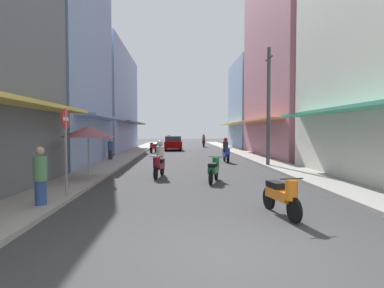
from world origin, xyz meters
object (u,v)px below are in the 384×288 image
Objects in this scene: motorbike_red at (153,147)px; motorbike_black at (204,141)px; motorbike_green at (214,169)px; motorbike_orange at (282,195)px; motorbike_white at (168,142)px; street_sign_no_entry at (66,141)px; pedestrian_foreground at (110,147)px; utility_pole at (268,106)px; pedestrian_midway at (40,178)px; motorbike_blue at (226,151)px; vendor_umbrella at (88,132)px; parked_car at (173,143)px; motorbike_maroon at (159,161)px.

motorbike_black is at bearing 61.21° from motorbike_red.
motorbike_orange is at bearing -78.62° from motorbike_green.
motorbike_white is 29.29m from street_sign_no_entry.
utility_pole reaches higher than pedestrian_foreground.
motorbike_green and motorbike_orange have the same top height.
street_sign_no_entry is at bearing 72.55° from pedestrian_midway.
motorbike_white is 1.00× the size of motorbike_blue.
motorbike_blue is at bearing 47.65° from vendor_umbrella.
utility_pole is at bearing -58.64° from motorbike_red.
parked_car is at bearing 81.35° from vendor_umbrella.
motorbike_black is at bearing 81.02° from motorbike_maroon.
parked_car is 0.63× the size of utility_pole.
motorbike_red is 0.80× the size of vendor_umbrella.
motorbike_green is 0.98× the size of motorbike_white.
motorbike_black is at bearing 86.13° from motorbike_green.
pedestrian_midway is 4.80m from vendor_umbrella.
pedestrian_foreground is (-3.94, -11.85, 0.18)m from parked_car.
motorbike_white is (1.12, 8.99, 0.20)m from motorbike_red.
motorbike_black is at bearing 59.50° from parked_car.
pedestrian_midway is (-1.26, -21.19, 0.30)m from motorbike_red.
motorbike_black is 1.10× the size of pedestrian_foreground.
motorbike_green is 0.80× the size of vendor_umbrella.
motorbike_orange is 0.81× the size of vendor_umbrella.
motorbike_orange is (1.02, -5.07, 0.00)m from motorbike_green.
motorbike_red is at bearing 95.23° from motorbike_maroon.
motorbike_black is (1.82, 26.98, 0.20)m from motorbike_green.
motorbike_black is 0.81× the size of vendor_umbrella.
motorbike_white is 1.10× the size of pedestrian_foreground.
motorbike_orange is 0.27× the size of utility_pole.
motorbike_white is at bearing 96.53° from motorbike_orange.
motorbike_green is at bearing 101.38° from motorbike_orange.
motorbike_white is at bearing -167.37° from motorbike_black.
street_sign_no_entry is at bearing -134.73° from utility_pole.
utility_pole is (8.52, 9.28, 2.57)m from pedestrian_midway.
vendor_umbrella is (-2.76, -0.91, 1.28)m from motorbike_maroon.
street_sign_no_entry is (-6.27, -10.96, 1.01)m from motorbike_blue.
motorbike_red is 0.97× the size of motorbike_blue.
motorbike_maroon is 3.18m from vendor_umbrella.
motorbike_blue is (-0.16, -19.22, 0.00)m from motorbike_black.
pedestrian_foreground is at bearing -112.90° from motorbike_black.
parked_car reaches higher than motorbike_green.
pedestrian_midway is (-2.38, -30.19, 0.10)m from motorbike_white.
motorbike_green is 1.08× the size of pedestrian_foreground.
motorbike_green is 0.42× the size of parked_car.
parked_car is at bearing 71.58° from pedestrian_foreground.
vendor_umbrella is (-0.07, 4.65, 1.18)m from pedestrian_midway.
parked_car is 20.44m from vendor_umbrella.
pedestrian_midway is 0.73× the size of vendor_umbrella.
street_sign_no_entry is at bearing -84.10° from vendor_umbrella.
motorbike_green is at bearing 34.74° from street_sign_no_entry.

